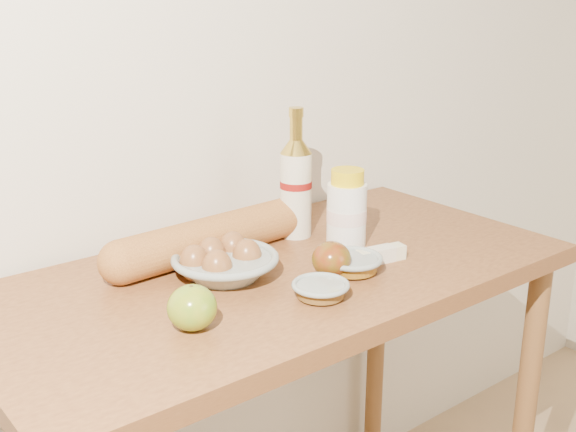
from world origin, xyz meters
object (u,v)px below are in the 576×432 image
at_px(egg_bowl, 224,263).
at_px(baguette, 215,236).
at_px(bourbon_bottle, 296,185).
at_px(cream_bottle, 347,211).
at_px(table, 279,324).

relative_size(egg_bowl, baguette, 0.46).
relative_size(bourbon_bottle, egg_bowl, 1.21).
distance_m(cream_bottle, baguette, 0.29).
height_order(bourbon_bottle, cream_bottle, bourbon_bottle).
relative_size(table, egg_bowl, 4.96).
bearing_deg(table, baguette, 113.74).
height_order(cream_bottle, egg_bowl, cream_bottle).
relative_size(table, bourbon_bottle, 4.10).
relative_size(bourbon_bottle, baguette, 0.55).
xyz_separation_m(cream_bottle, baguette, (-0.26, 0.12, -0.04)).
distance_m(table, cream_bottle, 0.28).
distance_m(table, baguette, 0.23).
bearing_deg(table, cream_bottle, 4.82).
xyz_separation_m(bourbon_bottle, baguette, (-0.21, 0.00, -0.07)).
bearing_deg(egg_bowl, cream_bottle, -3.11).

